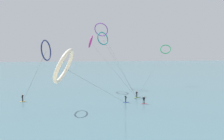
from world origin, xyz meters
name	(u,v)px	position (x,y,z in m)	size (l,w,h in m)	color
sea_water	(91,71)	(0.00, 107.31, 0.04)	(400.00, 200.00, 0.08)	#476B75
surfer_lime	(137,95)	(8.33, 36.49, 0.82)	(1.40, 0.68, 1.70)	#8CC62D
surfer_crimson	(144,101)	(8.30, 30.50, 0.82)	(1.40, 0.59, 1.70)	red
surfer_amber	(23,98)	(-18.60, 36.52, 0.82)	(1.40, 0.60, 1.70)	orange
surfer_cobalt	(126,99)	(4.62, 32.27, 0.82)	(1.40, 0.61, 1.70)	#2647B7
kite_emerald	(165,49)	(23.09, 53.84, 12.20)	(16.86, 19.06, 13.85)	#199351
kite_teal	(103,39)	(0.57, 42.50, 14.93)	(9.58, 7.45, 16.73)	teal
kite_violet	(101,30)	(1.22, 53.79, 18.41)	(9.70, 19.49, 20.51)	purple
kite_ivory	(64,66)	(-6.86, 10.17, 10.11)	(12.93, 24.28, 12.01)	silver
kite_magenta	(91,42)	(-2.39, 48.66, 14.35)	(11.64, 14.14, 16.23)	#CC288E
kite_navy	(46,50)	(-12.07, 30.65, 11.77)	(7.43, 8.01, 13.91)	navy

